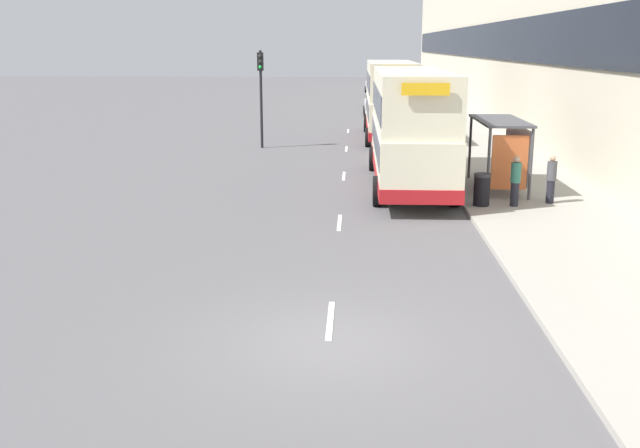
{
  "coord_description": "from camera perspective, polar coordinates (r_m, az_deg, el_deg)",
  "views": [
    {
      "loc": [
        0.44,
        -11.87,
        5.2
      ],
      "look_at": [
        -1.04,
        18.09,
        -2.35
      ],
      "focal_mm": 40.0,
      "sensor_mm": 36.0,
      "label": 1
    }
  ],
  "objects": [
    {
      "name": "ground_plane",
      "position": [
        12.97,
        0.66,
        -9.51
      ],
      "size": [
        220.0,
        220.0,
        0.0
      ],
      "primitive_type": "plane",
      "color": "#5B595B"
    },
    {
      "name": "pavement",
      "position": [
        51.0,
        9.74,
        8.16
      ],
      "size": [
        5.0,
        93.0,
        0.14
      ],
      "color": "#A39E93",
      "rests_on": "ground_plane"
    },
    {
      "name": "terrace_facade",
      "position": [
        51.37,
        14.59,
        14.66
      ],
      "size": [
        3.1,
        93.0,
        12.13
      ],
      "color": "beige",
      "rests_on": "ground_plane"
    },
    {
      "name": "lane_mark_0",
      "position": [
        13.97,
        0.83,
        -7.69
      ],
      "size": [
        0.12,
        2.0,
        0.01
      ],
      "color": "silver",
      "rests_on": "ground_plane"
    },
    {
      "name": "lane_mark_1",
      "position": [
        21.46,
        1.57,
        0.12
      ],
      "size": [
        0.12,
        2.0,
        0.01
      ],
      "color": "silver",
      "rests_on": "ground_plane"
    },
    {
      "name": "lane_mark_2",
      "position": [
        29.13,
        1.92,
        3.86
      ],
      "size": [
        0.12,
        2.0,
        0.01
      ],
      "color": "silver",
      "rests_on": "ground_plane"
    },
    {
      "name": "lane_mark_3",
      "position": [
        36.88,
        2.13,
        6.03
      ],
      "size": [
        0.12,
        2.0,
        0.01
      ],
      "color": "silver",
      "rests_on": "ground_plane"
    },
    {
      "name": "lane_mark_4",
      "position": [
        44.66,
        2.26,
        7.45
      ],
      "size": [
        0.12,
        2.0,
        0.01
      ],
      "color": "silver",
      "rests_on": "ground_plane"
    },
    {
      "name": "bus_shelter",
      "position": [
        26.19,
        14.65,
        6.39
      ],
      "size": [
        1.6,
        4.2,
        2.48
      ],
      "color": "#4C4C51",
      "rests_on": "ground_plane"
    },
    {
      "name": "double_decker_bus_near",
      "position": [
        26.76,
        7.24,
        7.77
      ],
      "size": [
        2.85,
        10.73,
        4.3
      ],
      "color": "beige",
      "rests_on": "ground_plane"
    },
    {
      "name": "double_decker_bus_ahead",
      "position": [
        40.75,
        5.65,
        9.96
      ],
      "size": [
        2.85,
        10.31,
        4.3
      ],
      "color": "beige",
      "rests_on": "ground_plane"
    },
    {
      "name": "car_0",
      "position": [
        62.65,
        4.97,
        10.09
      ],
      "size": [
        1.94,
        4.32,
        1.67
      ],
      "color": "#4C5156",
      "rests_on": "ground_plane"
    },
    {
      "name": "car_1",
      "position": [
        82.67,
        4.29,
        11.11
      ],
      "size": [
        1.91,
        4.6,
        1.82
      ],
      "color": "silver",
      "rests_on": "ground_plane"
    },
    {
      "name": "car_2",
      "position": [
        55.07,
        4.6,
        9.57
      ],
      "size": [
        2.07,
        4.56,
        1.74
      ],
      "color": "silver",
      "rests_on": "ground_plane"
    },
    {
      "name": "car_3",
      "position": [
        76.25,
        4.97,
        10.84
      ],
      "size": [
        2.05,
        3.83,
        1.82
      ],
      "color": "#4C5156",
      "rests_on": "ground_plane"
    },
    {
      "name": "pedestrian_at_shelter",
      "position": [
        23.74,
        15.36,
        3.36
      ],
      "size": [
        0.32,
        0.32,
        1.63
      ],
      "color": "#23232D",
      "rests_on": "ground_plane"
    },
    {
      "name": "pedestrian_1",
      "position": [
        24.55,
        18.02,
        3.47
      ],
      "size": [
        0.31,
        0.31,
        1.59
      ],
      "color": "#23232D",
      "rests_on": "ground_plane"
    },
    {
      "name": "litter_bin",
      "position": [
        23.6,
        12.82,
        2.71
      ],
      "size": [
        0.55,
        0.55,
        1.05
      ],
      "color": "black",
      "rests_on": "ground_plane"
    },
    {
      "name": "traffic_light_far_kerb",
      "position": [
        37.1,
        -4.76,
        11.18
      ],
      "size": [
        0.3,
        0.32,
        4.93
      ],
      "color": "black",
      "rests_on": "ground_plane"
    }
  ]
}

